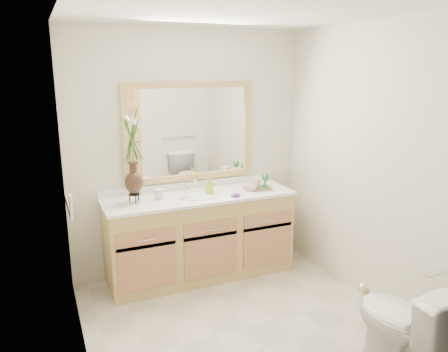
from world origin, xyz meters
name	(u,v)px	position (x,y,z in m)	size (l,w,h in m)	color
floor	(245,328)	(0.00, 0.00, 0.00)	(2.60, 2.60, 0.00)	beige
ceiling	(250,9)	(0.00, 0.00, 2.40)	(2.40, 2.60, 0.02)	white
wall_back	(189,152)	(0.00, 1.30, 1.20)	(2.40, 0.02, 2.40)	silver
wall_front	(371,247)	(0.00, -1.30, 1.20)	(2.40, 0.02, 2.40)	silver
wall_left	(76,202)	(-1.20, 0.00, 1.20)	(0.02, 2.60, 2.40)	silver
wall_right	(375,168)	(1.20, 0.00, 1.20)	(0.02, 2.60, 2.40)	silver
vanity	(200,237)	(0.00, 1.01, 0.40)	(1.80, 0.55, 0.80)	tan
counter	(200,197)	(0.00, 1.01, 0.82)	(1.84, 0.57, 0.03)	white
sink	(200,201)	(0.00, 1.00, 0.78)	(0.38, 0.34, 0.23)	white
mirror	(189,132)	(0.00, 1.28, 1.41)	(1.32, 0.04, 0.97)	white
switch_plate	(71,202)	(-1.19, 0.76, 0.98)	(0.02, 0.12, 0.12)	white
door	(314,297)	(-0.30, -1.29, 1.00)	(0.80, 0.03, 2.00)	tan
toilet	(404,327)	(0.70, -0.92, 0.37)	(0.42, 0.75, 0.74)	white
flower_vase	(132,145)	(-0.62, 1.04, 1.36)	(0.19, 0.19, 0.78)	black
tumbler	(159,194)	(-0.39, 1.04, 0.88)	(0.07, 0.07, 0.10)	beige
soap_dish	(184,198)	(-0.18, 0.96, 0.84)	(0.09, 0.09, 0.03)	beige
soap_bottle	(209,186)	(0.11, 1.04, 0.90)	(0.06, 0.06, 0.14)	#8EC82F
purple_dish	(235,195)	(0.29, 0.83, 0.85)	(0.09, 0.07, 0.03)	#4F2673
tray	(258,189)	(0.61, 0.98, 0.84)	(0.27, 0.18, 0.01)	brown
mug_left	(253,184)	(0.54, 0.94, 0.90)	(0.11, 0.10, 0.11)	beige
mug_right	(257,182)	(0.62, 1.02, 0.89)	(0.09, 0.09, 0.09)	beige
goblet_front	(266,178)	(0.67, 0.93, 0.95)	(0.07, 0.07, 0.16)	#256F36
goblet_back	(264,176)	(0.72, 1.04, 0.94)	(0.06, 0.06, 0.14)	#256F36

